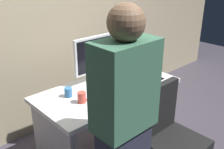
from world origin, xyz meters
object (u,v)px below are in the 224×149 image
object	(u,v)px
monitor	(98,55)
keyboard	(109,94)
book_stack	(126,66)
person_at_desk	(124,128)
cup_near_keyboard	(82,97)
cell_phone	(157,77)
office_chair	(170,144)
mouse	(133,83)
desk	(109,108)
cup_by_monitor	(68,92)

from	to	relation	value
monitor	keyboard	distance (m)	0.44
book_stack	person_at_desk	bearing A→B (deg)	-136.39
cup_near_keyboard	cell_phone	world-z (taller)	cup_near_keyboard
office_chair	keyboard	distance (m)	0.68
person_at_desk	mouse	xyz separation A→B (m)	(0.69, 0.56, -0.09)
cup_near_keyboard	book_stack	distance (m)	0.80
office_chair	monitor	world-z (taller)	monitor
desk	keyboard	world-z (taller)	keyboard
desk	book_stack	distance (m)	0.54
desk	office_chair	distance (m)	0.70
cup_by_monitor	mouse	bearing A→B (deg)	-20.76
office_chair	cup_by_monitor	world-z (taller)	office_chair
book_stack	keyboard	bearing A→B (deg)	-151.03
monitor	book_stack	world-z (taller)	monitor
person_at_desk	cup_by_monitor	distance (m)	0.79
person_at_desk	keyboard	distance (m)	0.68
mouse	cup_near_keyboard	world-z (taller)	cup_near_keyboard
cell_phone	book_stack	bearing A→B (deg)	108.82
monitor	keyboard	size ratio (longest dim) A/B	1.26
cup_near_keyboard	office_chair	bearing A→B (deg)	-55.56
keyboard	cup_by_monitor	bearing A→B (deg)	140.89
desk	office_chair	world-z (taller)	office_chair
office_chair	person_at_desk	xyz separation A→B (m)	(-0.55, 0.01, 0.41)
keyboard	cup_near_keyboard	size ratio (longest dim) A/B	4.55
office_chair	mouse	xyz separation A→B (m)	(0.14, 0.57, 0.32)
mouse	cell_phone	size ratio (longest dim) A/B	0.69
cup_near_keyboard	cell_phone	xyz separation A→B (m)	(0.88, -0.11, -0.04)
mouse	book_stack	distance (m)	0.35
desk	person_at_desk	size ratio (longest dim) A/B	0.84
keyboard	mouse	distance (m)	0.31
desk	cup_near_keyboard	xyz separation A→B (m)	(-0.36, -0.06, 0.28)
mouse	monitor	bearing A→B (deg)	115.81
office_chair	cup_by_monitor	size ratio (longest dim) A/B	11.28
office_chair	cup_by_monitor	xyz separation A→B (m)	(-0.45, 0.79, 0.35)
monitor	office_chair	bearing A→B (deg)	-88.85
office_chair	cup_near_keyboard	xyz separation A→B (m)	(-0.43, 0.63, 0.36)
person_at_desk	cup_near_keyboard	distance (m)	0.63
desk	cup_by_monitor	world-z (taller)	cup_by_monitor
monitor	book_stack	size ratio (longest dim) A/B	2.34
person_at_desk	book_stack	world-z (taller)	person_at_desk
mouse	cup_by_monitor	world-z (taller)	cup_by_monitor
desk	cup_by_monitor	xyz separation A→B (m)	(-0.38, 0.11, 0.27)
office_chair	cup_near_keyboard	bearing A→B (deg)	124.44
keyboard	mouse	xyz separation A→B (m)	(0.31, -0.01, 0.01)
cell_phone	keyboard	bearing A→B (deg)	175.67
keyboard	cup_by_monitor	size ratio (longest dim) A/B	5.16
keyboard	cup_near_keyboard	bearing A→B (deg)	167.02
mouse	book_stack	size ratio (longest dim) A/B	0.43
person_at_desk	mouse	world-z (taller)	person_at_desk
cup_near_keyboard	cell_phone	distance (m)	0.89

